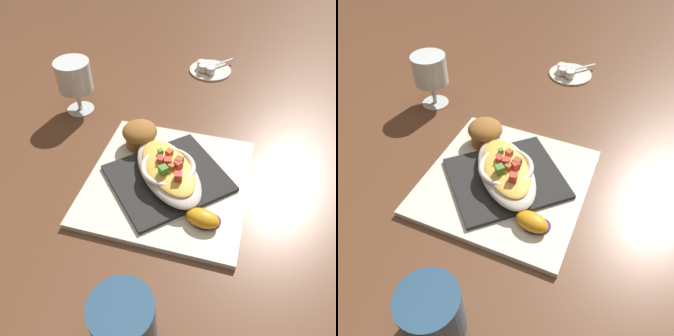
# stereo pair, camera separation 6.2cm
# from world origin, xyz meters

# --- Properties ---
(ground_plane) EXTENTS (2.60, 2.60, 0.00)m
(ground_plane) POSITION_xyz_m (0.00, 0.00, 0.00)
(ground_plane) COLOR brown
(square_plate) EXTENTS (0.32, 0.32, 0.01)m
(square_plate) POSITION_xyz_m (0.00, 0.00, 0.01)
(square_plate) COLOR silver
(square_plate) RESTS_ON ground_plane
(folded_napkin) EXTENTS (0.26, 0.26, 0.01)m
(folded_napkin) POSITION_xyz_m (0.00, 0.00, 0.02)
(folded_napkin) COLOR #2B2B2B
(folded_napkin) RESTS_ON square_plate
(gratin_dish) EXTENTS (0.20, 0.20, 0.05)m
(gratin_dish) POSITION_xyz_m (-0.00, -0.00, 0.04)
(gratin_dish) COLOR silver
(gratin_dish) RESTS_ON folded_napkin
(muffin) EXTENTS (0.07, 0.07, 0.05)m
(muffin) POSITION_xyz_m (0.07, 0.09, 0.04)
(muffin) COLOR #A0622F
(muffin) RESTS_ON square_plate
(orange_garnish) EXTENTS (0.05, 0.07, 0.03)m
(orange_garnish) POSITION_xyz_m (-0.07, -0.09, 0.02)
(orange_garnish) COLOR #572465
(orange_garnish) RESTS_ON square_plate
(coffee_mug) EXTENTS (0.11, 0.08, 0.09)m
(coffee_mug) POSITION_xyz_m (-0.28, -0.05, 0.04)
(coffee_mug) COLOR #2B4E6F
(coffee_mug) RESTS_ON ground_plane
(stemmed_glass) EXTENTS (0.08, 0.08, 0.12)m
(stemmed_glass) POSITION_xyz_m (0.15, 0.28, 0.08)
(stemmed_glass) COLOR white
(stemmed_glass) RESTS_ON ground_plane
(creamer_saucer) EXTENTS (0.11, 0.11, 0.01)m
(creamer_saucer) POSITION_xyz_m (0.43, 0.04, 0.00)
(creamer_saucer) COLOR silver
(creamer_saucer) RESTS_ON ground_plane
(spoon) EXTENTS (0.09, 0.07, 0.01)m
(spoon) POSITION_xyz_m (0.43, 0.04, 0.01)
(spoon) COLOR silver
(spoon) RESTS_ON creamer_saucer
(creamer_cup_0) EXTENTS (0.02, 0.02, 0.02)m
(creamer_cup_0) POSITION_xyz_m (0.43, 0.07, 0.02)
(creamer_cup_0) COLOR white
(creamer_cup_0) RESTS_ON creamer_saucer
(creamer_cup_1) EXTENTS (0.02, 0.02, 0.02)m
(creamer_cup_1) POSITION_xyz_m (0.41, 0.06, 0.02)
(creamer_cup_1) COLOR white
(creamer_cup_1) RESTS_ON creamer_saucer
(creamer_cup_2) EXTENTS (0.02, 0.02, 0.02)m
(creamer_cup_2) POSITION_xyz_m (0.41, 0.04, 0.02)
(creamer_cup_2) COLOR white
(creamer_cup_2) RESTS_ON creamer_saucer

